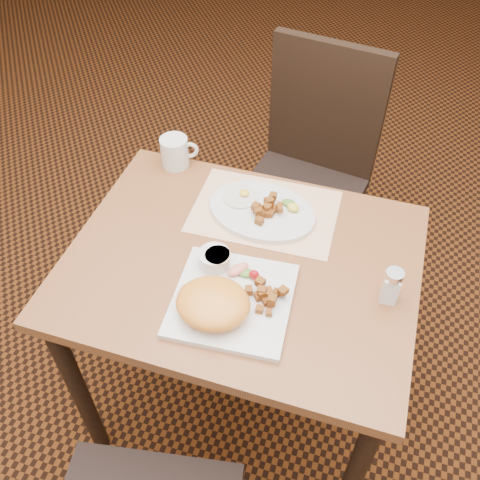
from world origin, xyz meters
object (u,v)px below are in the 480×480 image
(plate_oval, at_px, (262,211))
(salt_shaker, at_px, (391,286))
(chair_far, at_px, (310,165))
(coffee_mug, at_px, (175,152))
(plate_square, at_px, (232,300))
(table, at_px, (241,286))

(plate_oval, height_order, salt_shaker, salt_shaker)
(chair_far, height_order, coffee_mug, chair_far)
(plate_square, xyz_separation_m, salt_shaker, (0.35, 0.12, 0.04))
(chair_far, xyz_separation_m, salt_shaker, (0.33, -0.71, 0.26))
(plate_square, bearing_deg, coffee_mug, 126.17)
(plate_square, relative_size, coffee_mug, 2.53)
(table, height_order, salt_shaker, salt_shaker)
(plate_square, distance_m, coffee_mug, 0.56)
(chair_far, xyz_separation_m, coffee_mug, (-0.35, -0.38, 0.26))
(chair_far, bearing_deg, coffee_mug, 55.89)
(chair_far, bearing_deg, table, 95.02)
(plate_square, relative_size, plate_oval, 0.92)
(table, height_order, plate_square, plate_square)
(table, bearing_deg, plate_oval, 89.30)
(chair_far, bearing_deg, salt_shaker, 123.61)
(table, distance_m, plate_oval, 0.22)
(chair_far, relative_size, coffee_mug, 8.77)
(plate_square, xyz_separation_m, coffee_mug, (-0.33, 0.45, 0.04))
(chair_far, relative_size, plate_oval, 3.19)
(table, height_order, chair_far, chair_far)
(plate_square, height_order, plate_oval, plate_oval)
(salt_shaker, bearing_deg, plate_oval, 152.49)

